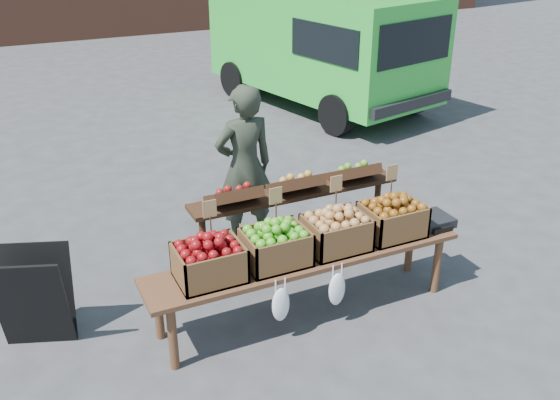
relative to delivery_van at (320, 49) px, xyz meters
name	(u,v)px	position (x,y,z in m)	size (l,w,h in m)	color
ground	(415,291)	(-1.98, -5.47, -0.96)	(80.00, 80.00, 0.00)	#414144
delivery_van	(320,49)	(0.00, 0.00, 0.00)	(1.96, 4.28, 1.92)	green
vendor	(244,167)	(-3.00, -3.97, -0.13)	(0.60, 0.40, 1.65)	#2A3225
chalkboard_sign	(35,298)	(-5.09, -4.78, -0.55)	(0.54, 0.30, 0.81)	black
back_table	(295,218)	(-2.77, -4.61, -0.44)	(2.10, 0.44, 1.04)	#331D10
display_bench	(306,285)	(-3.03, -5.33, -0.67)	(2.70, 0.56, 0.57)	#54321E
crate_golden_apples	(209,263)	(-3.85, -5.33, -0.25)	(0.50, 0.40, 0.28)	#6C0108
crate_russet_pears	(275,247)	(-3.30, -5.33, -0.25)	(0.50, 0.40, 0.28)	#39A012
crate_red_apples	(336,233)	(-2.75, -5.33, -0.25)	(0.50, 0.40, 0.28)	#B29B43
crate_green_apples	(392,220)	(-2.20, -5.33, -0.25)	(0.50, 0.40, 0.28)	brown
weighing_scale	(431,220)	(-1.78, -5.33, -0.35)	(0.34, 0.30, 0.08)	black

